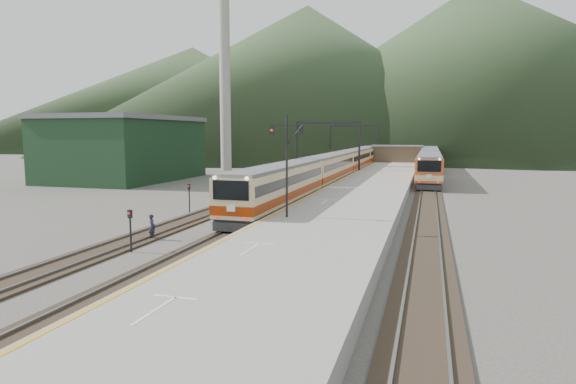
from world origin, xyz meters
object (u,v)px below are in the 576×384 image
(second_train, at_px, (430,159))
(signal_mast, at_px, (287,155))
(worker, at_px, (152,227))
(main_train, at_px, (343,165))

(second_train, height_order, signal_mast, signal_mast)
(second_train, distance_m, signal_mast, 55.25)
(signal_mast, xyz_separation_m, worker, (-7.07, -4.20, -4.13))
(second_train, distance_m, worker, 60.76)
(second_train, bearing_deg, main_train, -123.64)
(second_train, bearing_deg, worker, -104.88)
(second_train, height_order, worker, second_train)
(second_train, xyz_separation_m, worker, (-15.60, -58.71, -1.27))
(main_train, relative_size, worker, 51.31)
(signal_mast, bearing_deg, second_train, 81.11)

